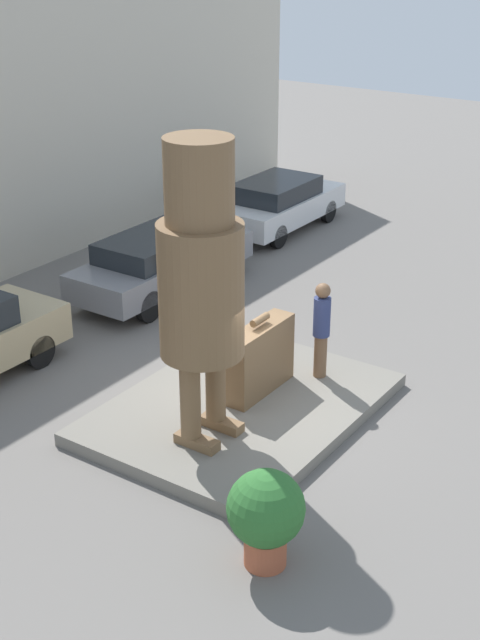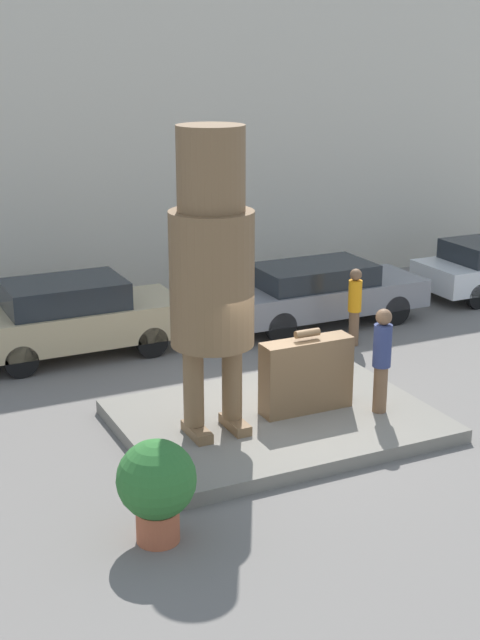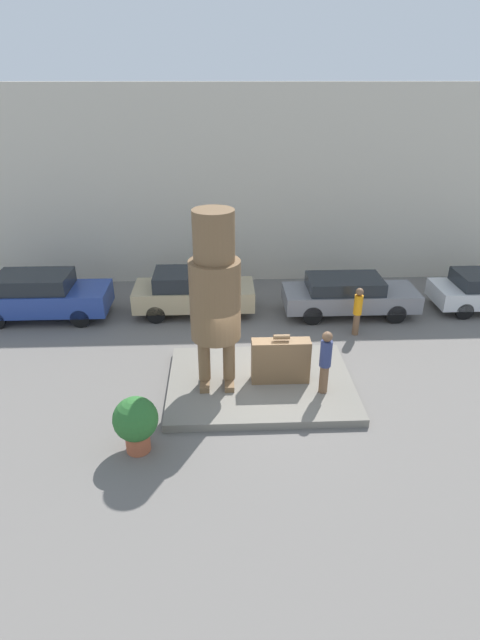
% 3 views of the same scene
% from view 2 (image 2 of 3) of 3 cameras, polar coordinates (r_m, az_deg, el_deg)
% --- Properties ---
extents(ground_plane, '(60.00, 60.00, 0.00)m').
position_cam_2_polar(ground_plane, '(14.98, 2.35, -6.85)').
color(ground_plane, slate).
extents(pedestal, '(5.06, 3.80, 0.23)m').
position_cam_2_polar(pedestal, '(14.93, 2.36, -6.46)').
color(pedestal, slate).
rests_on(pedestal, ground_plane).
extents(building_backdrop, '(28.00, 0.60, 7.58)m').
position_cam_2_polar(building_backdrop, '(21.53, -8.18, 10.99)').
color(building_backdrop, beige).
rests_on(building_backdrop, ground_plane).
extents(statue_figure, '(1.29, 1.29, 4.79)m').
position_cam_2_polar(statue_figure, '(13.40, -1.82, 3.90)').
color(statue_figure, brown).
rests_on(statue_figure, pedestal).
extents(giant_suitcase, '(1.58, 0.43, 1.42)m').
position_cam_2_polar(giant_suitcase, '(14.87, 4.26, -3.52)').
color(giant_suitcase, brown).
rests_on(giant_suitcase, pedestal).
extents(tourist, '(0.30, 0.30, 1.79)m').
position_cam_2_polar(tourist, '(14.82, 9.07, -2.30)').
color(tourist, brown).
rests_on(tourist, pedestal).
extents(parked_car_tan, '(4.26, 1.75, 1.59)m').
position_cam_2_polar(parked_car_tan, '(18.30, -10.61, 0.25)').
color(parked_car_tan, tan).
rests_on(parked_car_tan, ground_plane).
extents(parked_car_grey, '(4.71, 1.73, 1.42)m').
position_cam_2_polar(parked_car_grey, '(20.07, 5.15, 1.84)').
color(parked_car_grey, gray).
rests_on(parked_car_grey, ground_plane).
extents(planter_pot, '(1.03, 1.03, 1.39)m').
position_cam_2_polar(planter_pot, '(11.50, -5.36, -10.44)').
color(planter_pot, '#AD5638').
rests_on(planter_pot, ground_plane).
extents(worker_hivis, '(0.28, 0.28, 1.66)m').
position_cam_2_polar(worker_hivis, '(18.73, 7.35, 1.04)').
color(worker_hivis, brown).
rests_on(worker_hivis, ground_plane).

